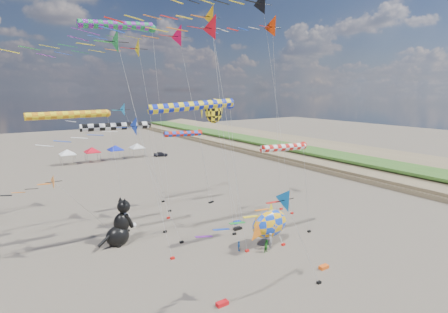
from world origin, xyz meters
name	(u,v)px	position (x,y,z in m)	size (l,w,h in m)	color
ground	(298,290)	(0.00, 0.00, 0.00)	(260.00, 260.00, 0.00)	brown
delta_kite_0	(262,29)	(8.04, 14.61, 22.16)	(11.55, 2.66, 23.73)	#EA3606
delta_kite_1	(122,113)	(-4.87, 26.11, 12.63)	(10.76, 1.87, 13.93)	#2295DC
delta_kite_2	(275,3)	(8.15, 12.65, 24.64)	(14.25, 3.12, 26.42)	black
delta_kite_3	(123,132)	(-9.03, 12.74, 11.82)	(11.95, 1.99, 13.18)	#1436BB
delta_kite_4	(55,184)	(-14.15, 17.90, 6.63)	(10.50, 1.62, 7.86)	orange
delta_kite_5	(183,36)	(1.85, 22.16, 21.81)	(15.58, 3.05, 23.58)	#D6083A
delta_kite_6	(211,29)	(-3.22, 7.44, 20.20)	(13.01, 2.34, 21.71)	red
delta_kite_7	(279,207)	(-2.56, -0.30, 7.40)	(10.36, 1.84, 8.69)	blue
delta_kite_8	(101,42)	(-11.20, 10.10, 18.89)	(11.96, 2.15, 20.30)	#1B7F31
delta_kite_9	(194,19)	(-2.51, 11.42, 21.65)	(12.19, 2.12, 23.08)	orange
delta_kite_10	(131,50)	(-5.44, 19.86, 19.55)	(11.79, 2.34, 21.03)	#DEB605
windsock_0	(185,134)	(1.88, 22.04, 9.88)	(6.64, 0.74, 10.32)	red
windsock_1	(197,106)	(-1.86, 12.31, 13.86)	(10.39, 0.91, 14.36)	#1225BD
windsock_2	(286,148)	(5.46, 7.40, 9.79)	(7.15, 0.73, 10.22)	red
windsock_3	(72,115)	(-12.00, 18.68, 13.01)	(9.03, 0.75, 13.45)	orange
windsock_4	(120,127)	(-8.28, 16.17, 11.89)	(8.18, 0.75, 12.34)	black
windsock_5	(121,26)	(-5.70, 22.03, 22.24)	(9.80, 0.94, 22.78)	#198A41
angelfish_kite	(213,112)	(1.29, 14.50, 13.08)	(3.74, 3.02, 14.51)	yellow
cat_inflatable	(119,222)	(-8.88, 16.01, 2.38)	(3.53, 1.77, 4.77)	black
fish_inflatable	(269,224)	(3.58, 7.52, 2.20)	(5.76, 3.02, 4.38)	blue
person_adult	(271,241)	(3.04, 6.68, 0.82)	(0.60, 0.39, 1.64)	gray
child_green	(267,246)	(2.26, 6.30, 0.63)	(0.61, 0.48, 1.26)	#237522
child_blue	(239,246)	(0.17, 8.03, 0.51)	(0.60, 0.25, 1.02)	#255CAD
kite_bag_0	(237,222)	(4.19, 13.87, 0.15)	(0.90, 0.44, 0.30)	blue
kite_bag_1	(222,304)	(-6.00, 1.63, 0.15)	(0.90, 0.44, 0.30)	red
kite_bag_2	(324,267)	(4.33, 1.11, 0.15)	(0.90, 0.44, 0.30)	#F35914
kite_bag_3	(237,228)	(3.12, 12.36, 0.15)	(0.90, 0.44, 0.30)	black
tent_row	(104,147)	(1.50, 60.00, 3.15)	(19.20, 4.20, 3.80)	white
parked_car	(161,154)	(13.94, 58.00, 0.56)	(1.32, 3.27, 1.11)	#26262D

